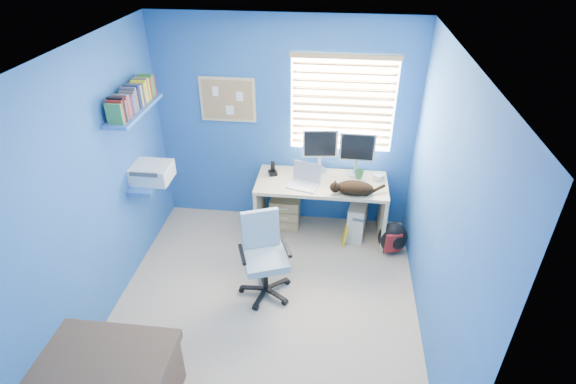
# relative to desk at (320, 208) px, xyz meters

# --- Properties ---
(floor) EXTENTS (3.00, 3.20, 0.00)m
(floor) POSITION_rel_desk_xyz_m (-0.47, -1.26, -0.37)
(floor) COLOR #C0AC93
(floor) RESTS_ON ground
(ceiling) EXTENTS (3.00, 3.20, 0.00)m
(ceiling) POSITION_rel_desk_xyz_m (-0.47, -1.26, 2.13)
(ceiling) COLOR white
(ceiling) RESTS_ON wall_back
(wall_back) EXTENTS (3.00, 0.01, 2.50)m
(wall_back) POSITION_rel_desk_xyz_m (-0.47, 0.34, 0.88)
(wall_back) COLOR #245AA2
(wall_back) RESTS_ON ground
(wall_front) EXTENTS (3.00, 0.01, 2.50)m
(wall_front) POSITION_rel_desk_xyz_m (-0.47, -2.86, 0.88)
(wall_front) COLOR #245AA2
(wall_front) RESTS_ON ground
(wall_left) EXTENTS (0.01, 3.20, 2.50)m
(wall_left) POSITION_rel_desk_xyz_m (-1.97, -1.26, 0.88)
(wall_left) COLOR #245AA2
(wall_left) RESTS_ON ground
(wall_right) EXTENTS (0.01, 3.20, 2.50)m
(wall_right) POSITION_rel_desk_xyz_m (1.03, -1.26, 0.88)
(wall_right) COLOR #245AA2
(wall_right) RESTS_ON ground
(desk) EXTENTS (1.50, 0.65, 0.74)m
(desk) POSITION_rel_desk_xyz_m (0.00, 0.00, 0.00)
(desk) COLOR beige
(desk) RESTS_ON floor
(laptop) EXTENTS (0.39, 0.34, 0.22)m
(laptop) POSITION_rel_desk_xyz_m (-0.20, -0.12, 0.48)
(laptop) COLOR silver
(laptop) RESTS_ON desk
(monitor_left) EXTENTS (0.41, 0.17, 0.54)m
(monitor_left) POSITION_rel_desk_xyz_m (-0.04, 0.24, 0.64)
(monitor_left) COLOR silver
(monitor_left) RESTS_ON desk
(monitor_right) EXTENTS (0.40, 0.12, 0.54)m
(monitor_right) POSITION_rel_desk_xyz_m (0.38, 0.20, 0.64)
(monitor_right) COLOR silver
(monitor_right) RESTS_ON desk
(phone) EXTENTS (0.13, 0.14, 0.17)m
(phone) POSITION_rel_desk_xyz_m (-0.58, 0.10, 0.45)
(phone) COLOR black
(phone) RESTS_ON desk
(mug) EXTENTS (0.10, 0.09, 0.10)m
(mug) POSITION_rel_desk_xyz_m (0.42, 0.13, 0.42)
(mug) COLOR #35763A
(mug) RESTS_ON desk
(cd_spindle) EXTENTS (0.13, 0.13, 0.07)m
(cd_spindle) POSITION_rel_desk_xyz_m (0.65, 0.13, 0.41)
(cd_spindle) COLOR silver
(cd_spindle) RESTS_ON desk
(cat) EXTENTS (0.44, 0.27, 0.15)m
(cat) POSITION_rel_desk_xyz_m (0.37, -0.22, 0.44)
(cat) COLOR black
(cat) RESTS_ON desk
(tower_pc) EXTENTS (0.26, 0.46, 0.45)m
(tower_pc) POSITION_rel_desk_xyz_m (0.45, 0.05, -0.14)
(tower_pc) COLOR beige
(tower_pc) RESTS_ON floor
(drawer_boxes) EXTENTS (0.35, 0.28, 0.41)m
(drawer_boxes) POSITION_rel_desk_xyz_m (-0.44, 0.12, -0.17)
(drawer_boxes) COLOR tan
(drawer_boxes) RESTS_ON floor
(yellow_book) EXTENTS (0.03, 0.17, 0.24)m
(yellow_book) POSITION_rel_desk_xyz_m (0.31, -0.15, -0.25)
(yellow_book) COLOR yellow
(yellow_book) RESTS_ON floor
(backpack) EXTENTS (0.40, 0.35, 0.39)m
(backpack) POSITION_rel_desk_xyz_m (0.85, -0.24, -0.17)
(backpack) COLOR black
(backpack) RESTS_ON floor
(office_chair) EXTENTS (0.66, 0.66, 0.88)m
(office_chair) POSITION_rel_desk_xyz_m (-0.51, -1.04, -0.04)
(office_chair) COLOR black
(office_chair) RESTS_ON floor
(window_blinds) EXTENTS (1.15, 0.05, 1.10)m
(window_blinds) POSITION_rel_desk_xyz_m (0.18, 0.31, 1.18)
(window_blinds) COLOR white
(window_blinds) RESTS_ON ground
(corkboard) EXTENTS (0.64, 0.02, 0.52)m
(corkboard) POSITION_rel_desk_xyz_m (-1.12, 0.33, 1.18)
(corkboard) COLOR beige
(corkboard) RESTS_ON ground
(wall_shelves) EXTENTS (0.42, 0.90, 1.05)m
(wall_shelves) POSITION_rel_desk_xyz_m (-1.82, -0.51, 1.06)
(wall_shelves) COLOR #3065B7
(wall_shelves) RESTS_ON ground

